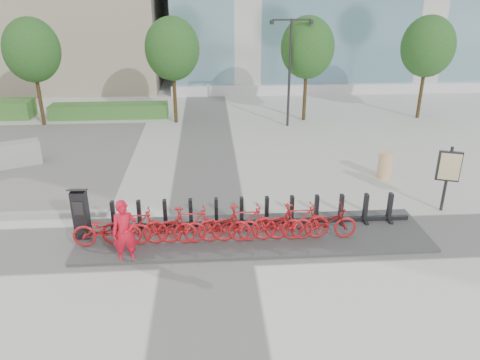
{
  "coord_description": "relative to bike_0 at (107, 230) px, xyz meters",
  "views": [
    {
      "loc": [
        0.13,
        -11.01,
        6.52
      ],
      "look_at": [
        1.0,
        1.5,
        1.2
      ],
      "focal_mm": 35.0,
      "sensor_mm": 36.0,
      "label": 1
    }
  ],
  "objects": [
    {
      "name": "tree_0",
      "position": [
        -5.4,
        12.05,
        3.04
      ],
      "size": [
        2.6,
        2.6,
        5.1
      ],
      "color": "#473417",
      "rests_on": "ground"
    },
    {
      "name": "bike_0",
      "position": [
        0.0,
        0.0,
        0.0
      ],
      "size": [
        1.8,
        0.63,
        0.95
      ],
      "primitive_type": "imported",
      "rotation": [
        0.0,
        0.0,
        1.57
      ],
      "color": "#AB1519",
      "rests_on": "dock_pad"
    },
    {
      "name": "tree_2",
      "position": [
        7.6,
        12.05,
        3.04
      ],
      "size": [
        2.6,
        2.6,
        5.1
      ],
      "color": "#473417",
      "rests_on": "ground"
    },
    {
      "name": "tree_1",
      "position": [
        1.1,
        12.05,
        3.04
      ],
      "size": [
        2.6,
        2.6,
        5.1
      ],
      "color": "#473417",
      "rests_on": "ground"
    },
    {
      "name": "bike_4",
      "position": [
        2.88,
        0.0,
        0.0
      ],
      "size": [
        1.8,
        0.63,
        0.95
      ],
      "primitive_type": "imported",
      "rotation": [
        0.0,
        0.0,
        1.57
      ],
      "color": "#AB1519",
      "rests_on": "dock_pad"
    },
    {
      "name": "bike_1",
      "position": [
        0.72,
        -0.0,
        0.05
      ],
      "size": [
        1.75,
        0.49,
        1.05
      ],
      "primitive_type": "imported",
      "rotation": [
        0.0,
        0.0,
        1.57
      ],
      "color": "#AB1519",
      "rests_on": "dock_pad"
    },
    {
      "name": "ground",
      "position": [
        2.6,
        0.05,
        -0.55
      ],
      "size": [
        120.0,
        120.0,
        0.0
      ],
      "primitive_type": "plane",
      "color": "silver"
    },
    {
      "name": "streetlamp",
      "position": [
        6.6,
        11.05,
        2.58
      ],
      "size": [
        2.0,
        0.2,
        5.0
      ],
      "color": "black",
      "rests_on": "ground"
    },
    {
      "name": "construction_barrel",
      "position": [
        8.98,
        4.23,
        -0.07
      ],
      "size": [
        0.64,
        0.64,
        0.96
      ],
      "primitive_type": "cylinder",
      "rotation": [
        0.0,
        0.0,
        -0.35
      ],
      "color": "#D57000",
      "rests_on": "ground"
    },
    {
      "name": "bike_2",
      "position": [
        1.44,
        0.0,
        0.0
      ],
      "size": [
        1.8,
        0.63,
        0.95
      ],
      "primitive_type": "imported",
      "rotation": [
        0.0,
        0.0,
        1.57
      ],
      "color": "#AB1519",
      "rests_on": "dock_pad"
    },
    {
      "name": "worker_red",
      "position": [
        0.6,
        -0.73,
        0.29
      ],
      "size": [
        0.68,
        0.51,
        1.7
      ],
      "primitive_type": "imported",
      "rotation": [
        0.0,
        0.0,
        0.17
      ],
      "color": "red",
      "rests_on": "ground"
    },
    {
      "name": "bike_8",
      "position": [
        5.76,
        0.0,
        0.0
      ],
      "size": [
        1.8,
        0.63,
        0.95
      ],
      "primitive_type": "imported",
      "rotation": [
        0.0,
        0.0,
        1.57
      ],
      "color": "#AB1519",
      "rests_on": "dock_pad"
    },
    {
      "name": "dock_pad",
      "position": [
        3.9,
        0.35,
        -0.51
      ],
      "size": [
        9.6,
        2.4,
        0.08
      ],
      "primitive_type": "cube",
      "color": "#424242",
      "rests_on": "ground"
    },
    {
      "name": "hedge_b",
      "position": [
        -2.4,
        13.25,
        -0.2
      ],
      "size": [
        6.0,
        1.2,
        0.7
      ],
      "primitive_type": "cube",
      "color": "#306928",
      "rests_on": "ground"
    },
    {
      "name": "bike_5",
      "position": [
        3.6,
        -0.0,
        0.05
      ],
      "size": [
        1.75,
        0.49,
        1.05
      ],
      "primitive_type": "imported",
      "rotation": [
        0.0,
        0.0,
        1.57
      ],
      "color": "#AB1519",
      "rests_on": "dock_pad"
    },
    {
      "name": "map_sign",
      "position": [
        9.86,
        1.56,
        0.82
      ],
      "size": [
        0.67,
        0.32,
        2.07
      ],
      "rotation": [
        0.0,
        0.0,
        -0.34
      ],
      "color": "black",
      "rests_on": "ground"
    },
    {
      "name": "jersey_barrier",
      "position": [
        -4.94,
        6.29,
        -0.1
      ],
      "size": [
        2.42,
        1.55,
        0.91
      ],
      "primitive_type": "cube",
      "rotation": [
        0.0,
        0.0,
        0.42
      ],
      "color": "#9B9F89",
      "rests_on": "ground"
    },
    {
      "name": "bike_6",
      "position": [
        4.32,
        0.0,
        0.0
      ],
      "size": [
        1.8,
        0.63,
        0.95
      ],
      "primitive_type": "imported",
      "rotation": [
        0.0,
        0.0,
        1.57
      ],
      "color": "#AB1519",
      "rests_on": "dock_pad"
    },
    {
      "name": "dock_rail_posts",
      "position": [
        3.96,
        0.82,
        -0.05
      ],
      "size": [
        8.02,
        0.5,
        0.85
      ],
      "primitive_type": null,
      "color": "black",
      "rests_on": "dock_pad"
    },
    {
      "name": "kiosk",
      "position": [
        -0.76,
        0.5,
        0.24
      ],
      "size": [
        0.48,
        0.41,
        1.5
      ],
      "rotation": [
        0.0,
        0.0,
        -0.05
      ],
      "color": "black",
      "rests_on": "dock_pad"
    },
    {
      "name": "tree_3",
      "position": [
        13.6,
        12.05,
        3.04
      ],
      "size": [
        2.6,
        2.6,
        5.1
      ],
      "color": "#473417",
      "rests_on": "ground"
    },
    {
      "name": "bike_7",
      "position": [
        5.04,
        -0.0,
        0.05
      ],
      "size": [
        1.75,
        0.49,
        1.05
      ],
      "primitive_type": "imported",
      "rotation": [
        0.0,
        0.0,
        1.57
      ],
      "color": "#AB1519",
      "rests_on": "dock_pad"
    },
    {
      "name": "bike_3",
      "position": [
        2.16,
        -0.0,
        0.05
      ],
      "size": [
        1.75,
        0.49,
        1.05
      ],
      "primitive_type": "imported",
      "rotation": [
        0.0,
        0.0,
        1.57
      ],
      "color": "#AB1519",
      "rests_on": "dock_pad"
    }
  ]
}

